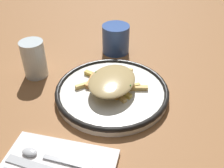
% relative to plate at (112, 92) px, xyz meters
% --- Properties ---
extents(ground_plane, '(2.60, 2.60, 0.00)m').
position_rel_plate_xyz_m(ground_plane, '(0.00, 0.00, -0.01)').
color(ground_plane, '#99643A').
extents(plate, '(0.30, 0.30, 0.03)m').
position_rel_plate_xyz_m(plate, '(0.00, 0.00, 0.00)').
color(plate, white).
rests_on(plate, ground_plane).
extents(fries_heap, '(0.17, 0.19, 0.04)m').
position_rel_plate_xyz_m(fries_heap, '(0.00, 0.00, 0.03)').
color(fries_heap, '#EBA855').
rests_on(fries_heap, plate).
extents(spoon, '(0.02, 0.15, 0.01)m').
position_rel_plate_xyz_m(spoon, '(-0.24, 0.07, 0.00)').
color(spoon, silver).
rests_on(spoon, napkin).
extents(water_glass, '(0.07, 0.07, 0.11)m').
position_rel_plate_xyz_m(water_glass, '(0.03, 0.24, 0.04)').
color(water_glass, silver).
rests_on(water_glass, ground_plane).
extents(coffee_mug, '(0.12, 0.09, 0.09)m').
position_rel_plate_xyz_m(coffee_mug, '(0.24, 0.05, 0.03)').
color(coffee_mug, '#2F509C').
rests_on(coffee_mug, ground_plane).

